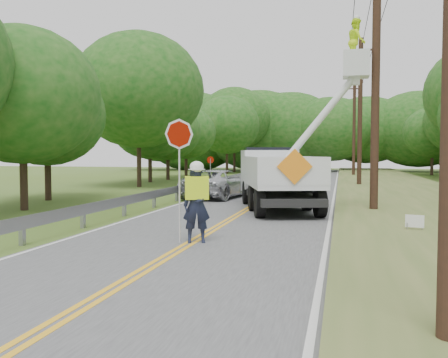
# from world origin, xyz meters

# --- Properties ---
(ground) EXTENTS (140.00, 140.00, 0.00)m
(ground) POSITION_xyz_m (0.00, 0.00, 0.00)
(ground) COLOR #47631C
(ground) RESTS_ON ground
(road) EXTENTS (7.20, 96.00, 0.03)m
(road) POSITION_xyz_m (0.00, 14.00, 0.01)
(road) COLOR #49494B
(road) RESTS_ON ground
(guardrail) EXTENTS (0.18, 48.00, 0.77)m
(guardrail) POSITION_xyz_m (-4.02, 14.91, 0.55)
(guardrail) COLOR gray
(guardrail) RESTS_ON ground
(utility_poles) EXTENTS (1.60, 43.30, 10.00)m
(utility_poles) POSITION_xyz_m (5.00, 17.02, 5.27)
(utility_poles) COLOR black
(utility_poles) RESTS_ON ground
(tall_grass_verge) EXTENTS (7.00, 96.00, 0.30)m
(tall_grass_verge) POSITION_xyz_m (7.10, 14.00, 0.15)
(tall_grass_verge) COLOR #4A612A
(tall_grass_verge) RESTS_ON ground
(treeline_left) EXTENTS (9.85, 55.83, 10.83)m
(treeline_left) POSITION_xyz_m (-10.04, 29.37, 5.75)
(treeline_left) COLOR #332319
(treeline_left) RESTS_ON ground
(treeline_horizon) EXTENTS (57.20, 15.84, 12.46)m
(treeline_horizon) POSITION_xyz_m (1.91, 56.14, 5.50)
(treeline_horizon) COLOR #114B11
(treeline_horizon) RESTS_ON ground
(flagger) EXTENTS (1.16, 0.73, 3.23)m
(flagger) POSITION_xyz_m (0.13, 2.36, 1.17)
(flagger) COLOR #191E33
(flagger) RESTS_ON road
(bucket_truck) EXTENTS (5.80, 7.94, 7.29)m
(bucket_truck) POSITION_xyz_m (1.14, 11.45, 1.63)
(bucket_truck) COLOR black
(bucket_truck) RESTS_ON road
(suv_silver) EXTENTS (3.30, 5.68, 1.49)m
(suv_silver) POSITION_xyz_m (-2.49, 15.16, 0.76)
(suv_silver) COLOR #BBBDC2
(suv_silver) RESTS_ON road
(suv_darkgrey) EXTENTS (2.41, 5.81, 1.68)m
(suv_darkgrey) POSITION_xyz_m (-1.46, 24.20, 0.86)
(suv_darkgrey) COLOR #393D41
(suv_darkgrey) RESTS_ON road
(stop_sign_permanent) EXTENTS (0.44, 0.18, 2.18)m
(stop_sign_permanent) POSITION_xyz_m (-4.32, 20.22, 1.41)
(stop_sign_permanent) COLOR gray
(stop_sign_permanent) RESTS_ON ground
(yard_sign) EXTENTS (0.47, 0.15, 0.70)m
(yard_sign) POSITION_xyz_m (5.75, 4.10, 0.50)
(yard_sign) COLOR white
(yard_sign) RESTS_ON ground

